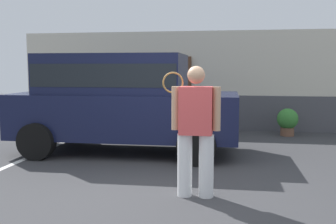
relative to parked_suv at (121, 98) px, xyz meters
name	(u,v)px	position (x,y,z in m)	size (l,w,h in m)	color
ground_plane	(154,197)	(1.28, -2.81, -1.15)	(40.00, 40.00, 0.00)	#38383A
parking_stripe_0	(15,163)	(-1.68, -1.31, -1.14)	(0.12, 4.40, 0.01)	silver
house_frontage	(199,83)	(1.28, 3.65, 0.18)	(10.67, 0.40, 2.83)	beige
parked_suv	(121,98)	(0.00, 0.00, 0.00)	(4.64, 2.23, 2.05)	#141938
tennis_player_man	(195,129)	(1.83, -2.67, -0.21)	(0.80, 0.28, 1.80)	white
potted_plant_by_porch	(288,121)	(3.70, 2.70, -0.75)	(0.55, 0.55, 0.72)	brown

